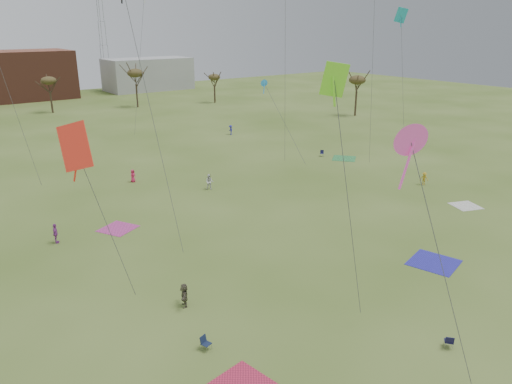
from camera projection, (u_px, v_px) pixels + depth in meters
ground at (366, 320)px, 31.68m from camera, size 260.00×260.00×0.00m
spectator_fore_c at (184, 295)px, 32.99m from camera, size 1.10×1.63×1.68m
flyer_mid_b at (424, 178)px, 58.18m from camera, size 1.08×1.15×1.56m
spectator_mid_d at (56, 234)px, 42.57m from camera, size 0.67×1.13×1.80m
spectator_mid_e at (210, 182)px, 56.43m from camera, size 1.13×1.10×1.84m
flyer_far_b at (133, 176)px, 59.24m from camera, size 0.92×0.81×1.58m
flyer_far_c at (231, 130)px, 84.75m from camera, size 0.89×1.21×1.68m
blanket_blue at (434, 263)px, 39.30m from camera, size 4.35×4.35×0.03m
blanket_cream at (466, 206)px, 51.57m from camera, size 3.40×3.40×0.03m
blanket_plum at (118, 229)px, 45.85m from camera, size 3.96×3.96×0.03m
blanket_olive at (344, 158)px, 69.88m from camera, size 4.49×4.49×0.03m
camp_chair_left at (206, 346)px, 28.70m from camera, size 0.65×0.68×0.87m
camp_chair_center at (449, 344)px, 28.90m from camera, size 0.74×0.73×0.87m
camp_chair_right at (322, 154)px, 71.02m from camera, size 0.74×0.74×0.87m
kites_aloft at (184, 14)px, 52.45m from camera, size 71.63×66.50×25.34m
tree_line at (20, 90)px, 87.67m from camera, size 117.44×49.32×8.91m
building_brick at (17, 75)px, 123.42m from camera, size 26.00×16.00×12.00m
building_grey at (148, 74)px, 142.23m from camera, size 24.00×12.00×9.00m
radio_tower at (101, 21)px, 137.08m from camera, size 1.51×1.72×41.00m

